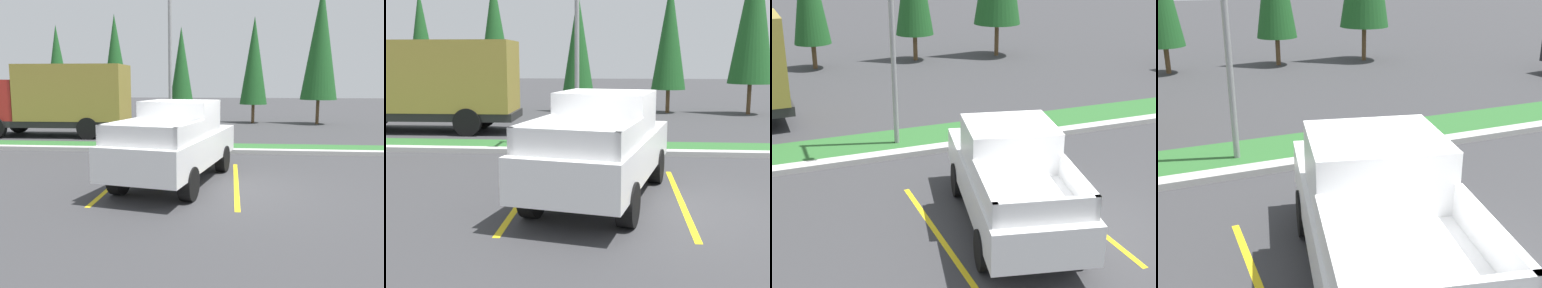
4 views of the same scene
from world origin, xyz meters
The scene contains 13 objects.
ground_plane centered at (0.00, 0.00, 0.00)m, with size 120.00×120.00×0.00m, color #38383A.
parking_line_near centered at (-2.34, 0.49, 0.00)m, with size 0.12×4.80×0.01m, color yellow.
parking_line_far centered at (0.76, 0.49, 0.00)m, with size 0.12×4.80×0.01m, color yellow.
curb_strip centered at (0.00, 5.00, 0.07)m, with size 56.00×0.40×0.15m, color #B2B2AD.
grass_median centered at (0.00, 6.10, 0.03)m, with size 56.00×1.80×0.06m, color #2D662D.
pickup_truck_main centered at (-0.78, 0.54, 1.04)m, with size 2.97×5.51×2.10m.
cargo_truck_distant centered at (-7.55, 9.10, 1.85)m, with size 6.84×2.60×3.40m.
street_light centered at (-1.75, 5.74, 3.83)m, with size 0.24×1.49×6.56m.
cypress_tree_leftmost centered at (-10.60, 15.86, 3.66)m, with size 1.62×1.62×6.22m.
cypress_tree_left_inner centered at (-6.83, 16.09, 4.05)m, with size 1.79×1.79×6.87m.
cypress_tree_center centered at (-2.59, 16.41, 3.58)m, with size 1.58×1.58×6.08m.
cypress_tree_right_inner centered at (2.01, 16.46, 3.92)m, with size 1.73×1.73×6.66m.
cypress_tree_rightmost centered at (5.97, 16.06, 4.99)m, with size 2.20×2.20×8.47m.
Camera 1 is at (0.60, -9.75, 2.56)m, focal length 37.90 mm.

